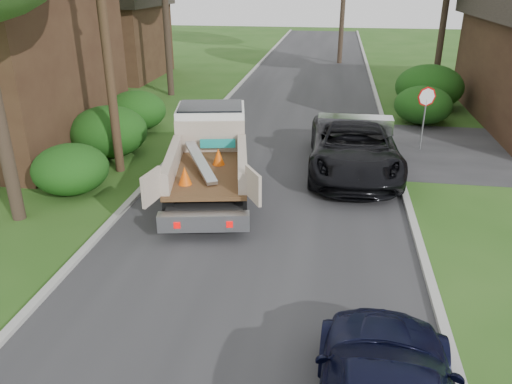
{
  "coord_description": "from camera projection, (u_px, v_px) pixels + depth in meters",
  "views": [
    {
      "loc": [
        1.73,
        -10.4,
        6.26
      ],
      "look_at": [
        -0.08,
        1.13,
        1.2
      ],
      "focal_mm": 35.0,
      "sensor_mm": 36.0,
      "label": 1
    }
  ],
  "objects": [
    {
      "name": "curb_right",
      "position": [
        389.0,
        139.0,
        20.62
      ],
      "size": [
        0.2,
        90.0,
        0.12
      ],
      "primitive_type": "cube",
      "color": "#9E9E99",
      "rests_on": "ground"
    },
    {
      "name": "hedge_left_a",
      "position": [
        71.0,
        169.0,
        15.46
      ],
      "size": [
        2.34,
        2.34,
        1.53
      ],
      "primitive_type": "ellipsoid",
      "color": "#0F420F",
      "rests_on": "ground"
    },
    {
      "name": "ground",
      "position": [
        252.0,
        255.0,
        12.16
      ],
      "size": [
        120.0,
        120.0,
        0.0
      ],
      "primitive_type": "plane",
      "color": "#244D16",
      "rests_on": "ground"
    },
    {
      "name": "hedge_right_a",
      "position": [
        423.0,
        105.0,
        22.78
      ],
      "size": [
        2.6,
        2.6,
        1.7
      ],
      "primitive_type": "ellipsoid",
      "color": "#0F420F",
      "rests_on": "ground"
    },
    {
      "name": "house_left_far",
      "position": [
        104.0,
        29.0,
        32.81
      ],
      "size": [
        7.56,
        7.56,
        6.0
      ],
      "color": "#3A2317",
      "rests_on": "ground"
    },
    {
      "name": "hedge_right_b",
      "position": [
        429.0,
        87.0,
        25.3
      ],
      "size": [
        3.38,
        3.38,
        2.21
      ],
      "primitive_type": "ellipsoid",
      "color": "#0F420F",
      "rests_on": "ground"
    },
    {
      "name": "black_pickup",
      "position": [
        354.0,
        146.0,
        17.1
      ],
      "size": [
        3.14,
        6.52,
        1.79
      ],
      "primitive_type": "imported",
      "rotation": [
        0.0,
        0.0,
        0.03
      ],
      "color": "black",
      "rests_on": "ground"
    },
    {
      "name": "utility_pole",
      "position": [
        103.0,
        14.0,
        15.4
      ],
      "size": [
        2.42,
        1.25,
        10.0
      ],
      "color": "#382619",
      "rests_on": "ground"
    },
    {
      "name": "stop_sign",
      "position": [
        426.0,
        105.0,
        18.88
      ],
      "size": [
        0.71,
        0.32,
        2.48
      ],
      "color": "slate",
      "rests_on": "ground"
    },
    {
      "name": "hedge_left_b",
      "position": [
        109.0,
        131.0,
        18.61
      ],
      "size": [
        2.86,
        2.86,
        1.87
      ],
      "primitive_type": "ellipsoid",
      "color": "#0F420F",
      "rests_on": "ground"
    },
    {
      "name": "curb_left",
      "position": [
        197.0,
        131.0,
        21.79
      ],
      "size": [
        0.2,
        90.0,
        0.12
      ],
      "primitive_type": "cube",
      "color": "#9E9E99",
      "rests_on": "ground"
    },
    {
      "name": "hedge_left_c",
      "position": [
        136.0,
        111.0,
        21.86
      ],
      "size": [
        2.6,
        2.6,
        1.7
      ],
      "primitive_type": "ellipsoid",
      "color": "#0F420F",
      "rests_on": "ground"
    },
    {
      "name": "flatbed_truck",
      "position": [
        210.0,
        147.0,
        15.85
      ],
      "size": [
        3.69,
        6.55,
        2.34
      ],
      "rotation": [
        0.0,
        0.0,
        0.19
      ],
      "color": "black",
      "rests_on": "ground"
    },
    {
      "name": "road",
      "position": [
        290.0,
        136.0,
        21.23
      ],
      "size": [
        8.0,
        90.0,
        0.02
      ],
      "primitive_type": "cube",
      "color": "#28282B",
      "rests_on": "ground"
    }
  ]
}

